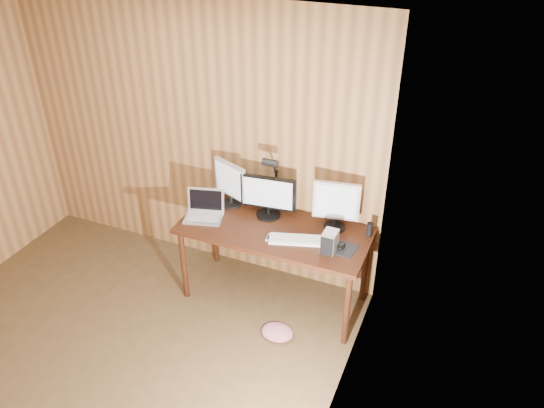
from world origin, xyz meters
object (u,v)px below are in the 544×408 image
Objects in this scene: desk at (277,236)px; keyboard at (299,240)px; speaker at (370,229)px; monitor_center at (268,196)px; mouse at (341,246)px; laptop at (205,210)px; desk_lamp at (273,176)px; monitor_left at (230,183)px; phone at (270,238)px; monitor_right at (336,204)px; hard_drive at (330,242)px.

desk is 3.18× the size of keyboard.
monitor_center is at bearing -177.17° from speaker.
laptop is at bearing -177.34° from mouse.
keyboard is 0.60m from desk_lamp.
monitor_center is 1.16× the size of monitor_left.
monitor_left reaches higher than mouse.
keyboard is at bearing 1.27° from monitor_left.
monitor_left reaches higher than phone.
monitor_center is 4.05× the size of speaker.
keyboard is at bearing -135.96° from monitor_right.
phone is at bearing -151.53° from monitor_right.
monitor_right reaches higher than monitor_left.
keyboard is (-0.21, -0.29, -0.22)m from monitor_right.
phone is at bearing -11.21° from monitor_left.
desk is 4.28× the size of laptop.
desk is 0.35m from monitor_center.
laptop is at bearing -164.06° from monitor_center.
speaker is at bearing -5.01° from laptop.
hard_drive is at bearing -30.34° from monitor_center.
monitor_center is (-0.12, 0.09, 0.32)m from desk.
desk_lamp is at bearing 166.61° from monitor_right.
mouse is (1.22, -0.01, -0.04)m from laptop.
laptop is 0.64× the size of desk_lamp.
monitor_center is 0.84× the size of desk_lamp.
desk is 0.59m from hard_drive.
desk_lamp is (0.01, 0.07, 0.16)m from monitor_center.
laptop is 3.54× the size of mouse.
monitor_center is 0.49m from keyboard.
speaker is (0.50, 0.29, 0.05)m from keyboard.
monitor_center is at bearing 173.64° from monitor_right.
mouse is at bearing -11.05° from keyboard.
monitor_center is at bearing 157.06° from hard_drive.
speaker reaches higher than keyboard.
phone is (0.66, -0.10, -0.05)m from laptop.
desk_lamp is at bearing 160.71° from mouse.
monitor_right is (0.46, 0.13, 0.35)m from desk.
keyboard is at bearing -171.19° from mouse.
phone is (0.53, -0.35, -0.22)m from monitor_left.
desk_lamp is at bearing 12.92° from laptop.
speaker is at bearing 13.49° from keyboard.
desk_lamp is at bearing 72.85° from monitor_center.
mouse is at bearing 41.81° from hard_drive.
hard_drive is at bearing -20.29° from desk.
desk is 0.79m from speaker.
mouse is at bearing -72.62° from monitor_right.
hard_drive is (0.05, -0.32, -0.15)m from monitor_right.
phone is 0.54m from desk_lamp.
speaker is at bearing 60.81° from mouse.
monitor_left is at bearing 169.77° from mouse.
mouse is (0.34, 0.03, 0.01)m from keyboard.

